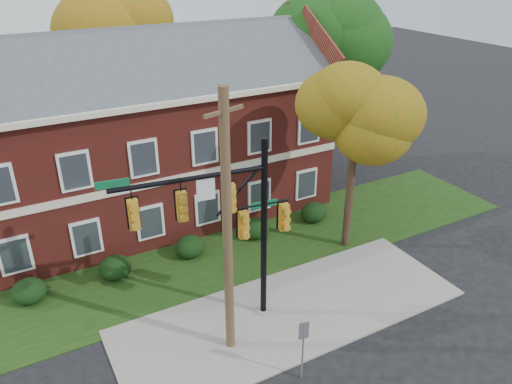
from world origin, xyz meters
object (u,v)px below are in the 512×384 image
utility_pole (227,231)px  traffic_signal (229,219)px  sign_post (303,341)px  tree_right_rear (322,41)px  hedge_center (190,247)px  tree_near_right (363,113)px  hedge_far_left (29,291)px  apartment_building (146,124)px  hedge_left (115,267)px  tree_far_rear (122,25)px  hedge_far_right (314,212)px  hedge_right (256,229)px

utility_pole → traffic_signal: bearing=45.0°
traffic_signal → sign_post: 4.78m
tree_right_rear → hedge_center: bearing=-151.6°
tree_near_right → tree_right_rear: (4.09, 8.95, 1.45)m
hedge_far_left → sign_post: (7.50, -8.70, 1.09)m
apartment_building → traffic_signal: size_ratio=2.55×
hedge_left → tree_far_rear: 16.25m
traffic_signal → utility_pole: 1.37m
hedge_far_left → tree_right_rear: tree_right_rear is taller
hedge_left → hedge_far_right: 10.50m
hedge_center → tree_far_rear: 15.57m
tree_near_right → tree_far_rear: tree_far_rear is taller
tree_far_rear → traffic_signal: 18.70m
hedge_left → sign_post: sign_post is taller
hedge_far_left → hedge_center: 7.00m
traffic_signal → sign_post: size_ratio=3.09×
tree_near_right → tree_far_rear: (-5.88, 15.93, 2.17)m
hedge_right → utility_pole: bearing=-125.5°
sign_post → hedge_right: bearing=81.3°
apartment_building → tree_far_rear: bearing=80.3°
hedge_far_left → tree_right_rear: bearing=18.5°
tree_far_rear → sign_post: bearing=-92.2°
hedge_right → tree_right_rear: (7.81, 6.11, 7.60)m
hedge_right → hedge_far_right: size_ratio=1.00×
hedge_far_left → tree_near_right: size_ratio=0.16×
hedge_center → tree_near_right: size_ratio=0.16×
hedge_center → tree_near_right: (7.22, -2.83, 6.14)m
tree_near_right → tree_right_rear: bearing=65.4°
hedge_far_right → tree_far_rear: tree_far_rear is taller
hedge_far_left → tree_far_rear: (8.34, 13.09, 8.32)m
tree_right_rear → utility_pole: 17.69m
tree_far_rear → hedge_far_right: bearing=-66.6°
hedge_right → hedge_far_right: same height
hedge_far_right → tree_far_rear: (-5.66, 13.09, 8.32)m
traffic_signal → apartment_building: bearing=95.6°
tree_near_right → sign_post: (-6.72, -5.87, -5.05)m
hedge_left → tree_near_right: 12.68m
hedge_left → hedge_right: same height
apartment_building → tree_far_rear: 8.84m
hedge_right → sign_post: (-3.00, -8.70, 1.09)m
hedge_right → hedge_left: bearing=180.0°
hedge_center → hedge_far_right: 7.00m
tree_right_rear → sign_post: 19.46m
sign_post → apartment_building: bearing=102.4°
hedge_center → tree_near_right: 9.90m
apartment_building → tree_right_rear: size_ratio=1.77×
hedge_center → traffic_signal: bearing=-93.6°
hedge_right → tree_right_rear: size_ratio=0.13×
tree_far_rear → utility_pole: (-2.28, -19.31, -3.98)m
hedge_far_right → tree_right_rear: 10.66m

